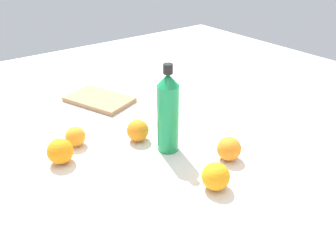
{
  "coord_description": "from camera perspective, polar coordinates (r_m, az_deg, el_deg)",
  "views": [
    {
      "loc": [
        0.68,
        -0.53,
        0.57
      ],
      "look_at": [
        -0.02,
        0.01,
        0.08
      ],
      "focal_mm": 37.0,
      "sensor_mm": 36.0,
      "label": 1
    }
  ],
  "objects": [
    {
      "name": "ground_plane",
      "position": [
        1.04,
        0.43,
        -4.51
      ],
      "size": [
        2.4,
        2.4,
        0.0
      ],
      "primitive_type": "plane",
      "color": "silver"
    },
    {
      "name": "water_bottle",
      "position": [
        1.0,
        0.0,
        2.22
      ],
      "size": [
        0.06,
        0.06,
        0.27
      ],
      "rotation": [
        0.0,
        0.0,
        2.35
      ],
      "color": "#198C4C",
      "rests_on": "ground_plane"
    },
    {
      "name": "orange_0",
      "position": [
        1.01,
        10.01,
        -3.7
      ],
      "size": [
        0.07,
        0.07,
        0.07
      ],
      "primitive_type": "sphere",
      "color": "orange",
      "rests_on": "ground_plane"
    },
    {
      "name": "orange_1",
      "position": [
        0.89,
        7.87,
        -8.23
      ],
      "size": [
        0.07,
        0.07,
        0.07
      ],
      "primitive_type": "sphere",
      "color": "orange",
      "rests_on": "ground_plane"
    },
    {
      "name": "orange_2",
      "position": [
        1.09,
        -5.0,
        -0.74
      ],
      "size": [
        0.07,
        0.07,
        0.07
      ],
      "primitive_type": "sphere",
      "color": "orange",
      "rests_on": "ground_plane"
    },
    {
      "name": "orange_3",
      "position": [
        1.02,
        -17.34,
        -4.0
      ],
      "size": [
        0.07,
        0.07,
        0.07
      ],
      "primitive_type": "sphere",
      "color": "orange",
      "rests_on": "ground_plane"
    },
    {
      "name": "orange_4",
      "position": [
        1.1,
        -15.01,
        -1.69
      ],
      "size": [
        0.06,
        0.06,
        0.06
      ],
      "primitive_type": "sphere",
      "color": "orange",
      "rests_on": "ground_plane"
    },
    {
      "name": "cutting_board",
      "position": [
        1.38,
        -11.06,
        4.35
      ],
      "size": [
        0.29,
        0.23,
        0.02
      ],
      "primitive_type": "cube",
      "rotation": [
        0.0,
        0.0,
        0.37
      ],
      "color": "#99724C",
      "rests_on": "ground_plane"
    }
  ]
}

